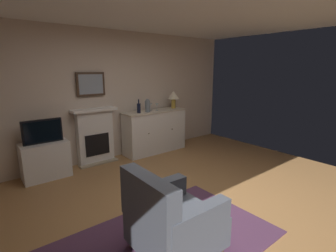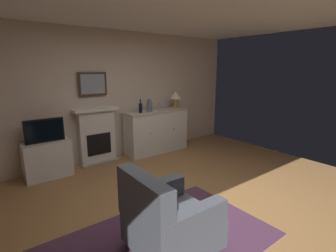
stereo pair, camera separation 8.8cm
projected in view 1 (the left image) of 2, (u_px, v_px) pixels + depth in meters
The scene contains 14 objects.
ground_plane at pixel (192, 208), 3.51m from camera, with size 6.31×5.09×0.10m, color #9E7042.
wall_rear at pixel (107, 96), 5.13m from camera, with size 6.31×0.06×2.60m, color beige.
area_rug at pixel (164, 243), 2.73m from camera, with size 2.44×1.49×0.02m, color #4C2D47.
fireplace_unit at pixel (95, 136), 4.98m from camera, with size 0.87×0.30×1.10m.
framed_picture at pixel (91, 84), 4.79m from camera, with size 0.55×0.04×0.45m.
sideboard_cabinet at pixel (155, 131), 5.66m from camera, with size 1.47×0.49×0.94m.
table_lamp at pixel (173, 96), 5.83m from camera, with size 0.26×0.26×0.40m.
wine_bottle at pixel (139, 108), 5.23m from camera, with size 0.08×0.08×0.29m.
wine_glass_left at pixel (151, 105), 5.51m from camera, with size 0.07×0.07×0.16m.
wine_glass_center at pixel (157, 105), 5.52m from camera, with size 0.07×0.07×0.16m.
vase_decorative at pixel (147, 105), 5.36m from camera, with size 0.11×0.11×0.28m.
tv_cabinet at pixel (46, 160), 4.31m from camera, with size 0.75×0.42×0.63m.
tv_set at pixel (43, 131), 4.18m from camera, with size 0.62×0.07×0.40m.
armchair at pixel (171, 220), 2.50m from camera, with size 0.82×0.79×0.92m.
Camera 1 is at (-2.24, -2.27, 1.85)m, focal length 26.92 mm.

